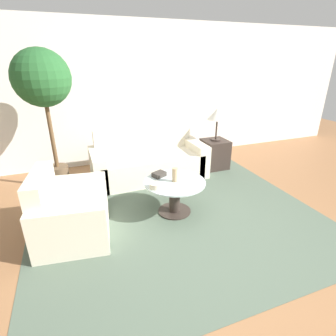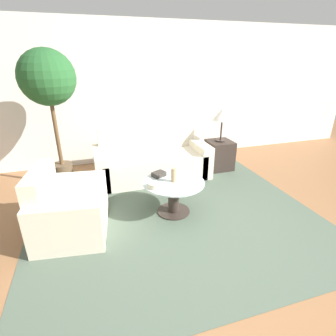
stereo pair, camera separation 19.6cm
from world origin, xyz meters
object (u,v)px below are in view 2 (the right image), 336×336
at_px(bowl, 154,185).
at_px(book_stack, 159,174).
at_px(armchair, 66,211).
at_px(table_lamp, 222,115).
at_px(potted_plant, 48,85).
at_px(sofa_main, 151,161).
at_px(vase, 174,175).
at_px(coffee_table, 174,193).

relative_size(bowl, book_stack, 0.73).
bearing_deg(armchair, table_lamp, -57.57).
bearing_deg(armchair, book_stack, -71.18).
distance_m(potted_plant, bowl, 2.16).
bearing_deg(potted_plant, sofa_main, -3.48).
bearing_deg(vase, book_stack, 123.04).
relative_size(potted_plant, bowl, 13.84).
bearing_deg(potted_plant, coffee_table, -42.99).
height_order(potted_plant, bowl, potted_plant).
bearing_deg(sofa_main, armchair, -136.42).
xyz_separation_m(armchair, bowl, (1.05, -0.07, 0.22)).
height_order(sofa_main, coffee_table, sofa_main).
relative_size(potted_plant, vase, 11.33).
height_order(vase, bowl, vase).
xyz_separation_m(coffee_table, table_lamp, (1.30, 1.20, 0.72)).
xyz_separation_m(armchair, vase, (1.34, 0.02, 0.28)).
distance_m(sofa_main, table_lamp, 1.49).
relative_size(sofa_main, potted_plant, 0.92).
bearing_deg(bowl, table_lamp, 39.08).
distance_m(potted_plant, vase, 2.25).
distance_m(armchair, table_lamp, 3.00).
relative_size(coffee_table, book_stack, 3.90).
relative_size(armchair, coffee_table, 1.32).
bearing_deg(coffee_table, sofa_main, 89.48).
height_order(bowl, book_stack, bowl).
bearing_deg(table_lamp, vase, -137.31).
bearing_deg(bowl, vase, 17.81).
relative_size(sofa_main, bowl, 12.78).
xyz_separation_m(coffee_table, vase, (0.00, 0.00, 0.26)).
relative_size(table_lamp, bowl, 3.92).
distance_m(coffee_table, table_lamp, 1.91).
bearing_deg(book_stack, sofa_main, 56.80).
distance_m(armchair, vase, 1.37).
distance_m(vase, book_stack, 0.27).
bearing_deg(vase, table_lamp, 42.69).
relative_size(table_lamp, vase, 3.21).
xyz_separation_m(table_lamp, potted_plant, (-2.76, 0.16, 0.57)).
height_order(potted_plant, book_stack, potted_plant).
height_order(armchair, potted_plant, potted_plant).
bearing_deg(sofa_main, bowl, -102.57).
distance_m(bowl, book_stack, 0.35).
height_order(sofa_main, potted_plant, potted_plant).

